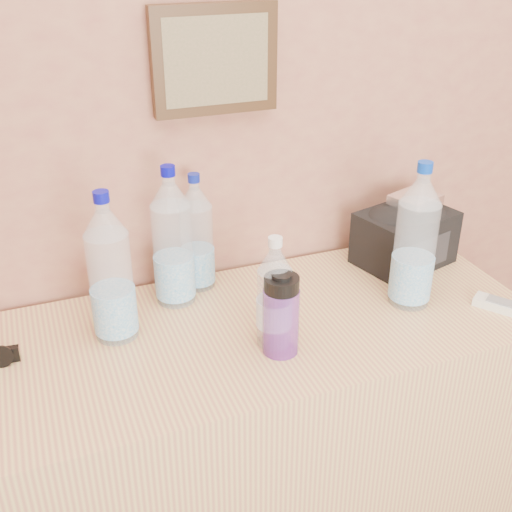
{
  "coord_description": "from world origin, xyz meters",
  "views": [
    {
      "loc": [
        -0.61,
        0.52,
        1.69
      ],
      "look_at": [
        -0.15,
        1.71,
        1.02
      ],
      "focal_mm": 45.0,
      "sensor_mm": 36.0,
      "label": 1
    }
  ],
  "objects_px": {
    "pet_large_b": "(173,244)",
    "pet_large_d": "(415,243)",
    "ac_remote": "(505,307)",
    "pet_large_c": "(197,238)",
    "nalgene_bottle": "(281,314)",
    "foil_packet": "(415,199)",
    "dresser": "(257,455)",
    "pet_small": "(274,298)",
    "pet_large_a": "(111,275)",
    "toiletry_bag": "(405,235)"
  },
  "relations": [
    {
      "from": "pet_large_d",
      "to": "foil_packet",
      "type": "bearing_deg",
      "value": 57.1
    },
    {
      "from": "pet_large_c",
      "to": "pet_large_a",
      "type": "bearing_deg",
      "value": -147.69
    },
    {
      "from": "pet_large_d",
      "to": "foil_packet",
      "type": "relative_size",
      "value": 3.05
    },
    {
      "from": "ac_remote",
      "to": "foil_packet",
      "type": "distance_m",
      "value": 0.37
    },
    {
      "from": "dresser",
      "to": "pet_large_b",
      "type": "bearing_deg",
      "value": 129.42
    },
    {
      "from": "dresser",
      "to": "toiletry_bag",
      "type": "height_order",
      "value": "toiletry_bag"
    },
    {
      "from": "pet_large_a",
      "to": "toiletry_bag",
      "type": "bearing_deg",
      "value": 4.98
    },
    {
      "from": "pet_small",
      "to": "ac_remote",
      "type": "distance_m",
      "value": 0.6
    },
    {
      "from": "dresser",
      "to": "ac_remote",
      "type": "bearing_deg",
      "value": -14.99
    },
    {
      "from": "pet_large_a",
      "to": "pet_large_b",
      "type": "xyz_separation_m",
      "value": [
        0.17,
        0.1,
        -0.0
      ]
    },
    {
      "from": "nalgene_bottle",
      "to": "foil_packet",
      "type": "distance_m",
      "value": 0.58
    },
    {
      "from": "pet_large_c",
      "to": "ac_remote",
      "type": "height_order",
      "value": "pet_large_c"
    },
    {
      "from": "dresser",
      "to": "ac_remote",
      "type": "distance_m",
      "value": 0.75
    },
    {
      "from": "pet_large_b",
      "to": "ac_remote",
      "type": "bearing_deg",
      "value": -24.67
    },
    {
      "from": "pet_large_b",
      "to": "pet_large_d",
      "type": "height_order",
      "value": "pet_large_d"
    },
    {
      "from": "pet_large_a",
      "to": "nalgene_bottle",
      "type": "xyz_separation_m",
      "value": [
        0.33,
        -0.19,
        -0.06
      ]
    },
    {
      "from": "pet_large_d",
      "to": "pet_small",
      "type": "distance_m",
      "value": 0.39
    },
    {
      "from": "pet_large_d",
      "to": "toiletry_bag",
      "type": "height_order",
      "value": "pet_large_d"
    },
    {
      "from": "toiletry_bag",
      "to": "foil_packet",
      "type": "height_order",
      "value": "foil_packet"
    },
    {
      "from": "toiletry_bag",
      "to": "ac_remote",
      "type": "bearing_deg",
      "value": -87.47
    },
    {
      "from": "pet_large_d",
      "to": "foil_packet",
      "type": "height_order",
      "value": "pet_large_d"
    },
    {
      "from": "pet_large_c",
      "to": "foil_packet",
      "type": "height_order",
      "value": "pet_large_c"
    },
    {
      "from": "ac_remote",
      "to": "foil_packet",
      "type": "xyz_separation_m",
      "value": [
        -0.07,
        0.32,
        0.17
      ]
    },
    {
      "from": "ac_remote",
      "to": "toiletry_bag",
      "type": "relative_size",
      "value": 0.6
    },
    {
      "from": "pet_large_d",
      "to": "pet_small",
      "type": "xyz_separation_m",
      "value": [
        -0.38,
        -0.04,
        -0.05
      ]
    },
    {
      "from": "dresser",
      "to": "nalgene_bottle",
      "type": "height_order",
      "value": "nalgene_bottle"
    },
    {
      "from": "pet_large_b",
      "to": "toiletry_bag",
      "type": "distance_m",
      "value": 0.65
    },
    {
      "from": "pet_large_c",
      "to": "pet_large_d",
      "type": "bearing_deg",
      "value": -29.8
    },
    {
      "from": "pet_large_d",
      "to": "pet_large_b",
      "type": "bearing_deg",
      "value": 158.07
    },
    {
      "from": "pet_large_b",
      "to": "ac_remote",
      "type": "distance_m",
      "value": 0.83
    },
    {
      "from": "pet_large_d",
      "to": "ac_remote",
      "type": "bearing_deg",
      "value": -31.55
    },
    {
      "from": "ac_remote",
      "to": "nalgene_bottle",
      "type": "bearing_deg",
      "value": -129.66
    },
    {
      "from": "pet_large_c",
      "to": "pet_large_d",
      "type": "height_order",
      "value": "pet_large_d"
    },
    {
      "from": "ac_remote",
      "to": "toiletry_bag",
      "type": "bearing_deg",
      "value": 162.42
    },
    {
      "from": "pet_large_b",
      "to": "ac_remote",
      "type": "relative_size",
      "value": 2.39
    },
    {
      "from": "pet_large_d",
      "to": "pet_small",
      "type": "height_order",
      "value": "pet_large_d"
    },
    {
      "from": "pet_large_d",
      "to": "toiletry_bag",
      "type": "relative_size",
      "value": 1.48
    },
    {
      "from": "pet_small",
      "to": "toiletry_bag",
      "type": "bearing_deg",
      "value": 25.33
    },
    {
      "from": "pet_large_b",
      "to": "pet_large_c",
      "type": "bearing_deg",
      "value": 34.05
    },
    {
      "from": "pet_large_b",
      "to": "pet_large_d",
      "type": "bearing_deg",
      "value": -21.93
    },
    {
      "from": "ac_remote",
      "to": "toiletry_bag",
      "type": "height_order",
      "value": "toiletry_bag"
    },
    {
      "from": "dresser",
      "to": "pet_large_d",
      "type": "bearing_deg",
      "value": -5.29
    },
    {
      "from": "pet_large_b",
      "to": "pet_small",
      "type": "xyz_separation_m",
      "value": [
        0.16,
        -0.26,
        -0.04
      ]
    },
    {
      "from": "dresser",
      "to": "pet_large_d",
      "type": "distance_m",
      "value": 0.7
    },
    {
      "from": "pet_large_d",
      "to": "nalgene_bottle",
      "type": "relative_size",
      "value": 1.88
    },
    {
      "from": "pet_small",
      "to": "foil_packet",
      "type": "xyz_separation_m",
      "value": [
        0.51,
        0.24,
        0.06
      ]
    },
    {
      "from": "dresser",
      "to": "pet_large_a",
      "type": "relative_size",
      "value": 3.77
    },
    {
      "from": "pet_large_b",
      "to": "pet_large_d",
      "type": "distance_m",
      "value": 0.58
    },
    {
      "from": "toiletry_bag",
      "to": "pet_large_a",
      "type": "bearing_deg",
      "value": 169.94
    },
    {
      "from": "pet_large_c",
      "to": "nalgene_bottle",
      "type": "distance_m",
      "value": 0.36
    }
  ]
}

